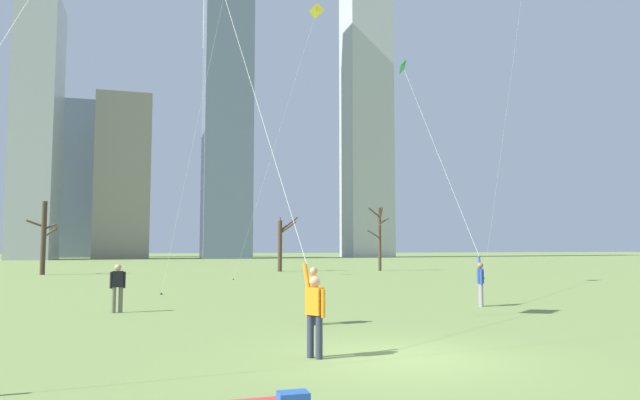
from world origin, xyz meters
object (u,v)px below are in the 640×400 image
Objects in this scene: distant_kite_drifting_right_yellow at (310,32)px; bare_tree_left_of_center at (379,235)px; kite_flyer_midfield_center_white at (288,218)px; bystander_far_off_by_trees at (314,292)px; bare_tree_center at (281,242)px; kite_flyer_midfield_left_green at (465,239)px; bare_tree_rightmost at (44,237)px; bystander_strolling_midfield at (118,285)px.

bare_tree_left_of_center is (9.62, 10.73, -14.43)m from distant_kite_drifting_right_yellow.
bystander_far_off_by_trees is (1.65, 3.88, -1.91)m from kite_flyer_midfield_center_white.
kite_flyer_midfield_center_white reaches higher than bare_tree_center.
kite_flyer_midfield_left_green is 24.09m from distant_kite_drifting_right_yellow.
bare_tree_center is (6.71, 35.10, 1.75)m from bystander_far_off_by_trees.
bare_tree_rightmost is at bearing 106.24° from kite_flyer_midfield_center_white.
bare_tree_left_of_center is at bearing 65.25° from kite_flyer_midfield_center_white.
bare_tree_rightmost is at bearing 179.38° from bare_tree_left_of_center.
bystander_far_off_by_trees is at bearing -100.83° from bare_tree_center.
bare_tree_center is (8.36, 38.97, -0.15)m from kite_flyer_midfield_center_white.
kite_flyer_midfield_left_green is 35.98m from bare_tree_rightmost.
kite_flyer_midfield_center_white is 39.86m from bare_tree_center.
bystander_strolling_midfield is 1.00× the size of bystander_far_off_by_trees.
bystander_strolling_midfield is 27.61m from distant_kite_drifting_right_yellow.
bystander_far_off_by_trees is at bearing -69.57° from bare_tree_rightmost.
kite_flyer_midfield_left_green reaches higher than kite_flyer_midfield_center_white.
bystander_strolling_midfield is 32.83m from bare_tree_center.
distant_kite_drifting_right_yellow is 20.39m from bare_tree_left_of_center.
distant_kite_drifting_right_yellow is at bearing 73.91° from kite_flyer_midfield_center_white.
bystander_strolling_midfield is 7.25m from bystander_far_off_by_trees.
kite_flyer_midfield_left_green reaches higher than bare_tree_rightmost.
bystander_strolling_midfield is 0.32× the size of bare_tree_center.
distant_kite_drifting_right_yellow is at bearing 75.13° from bystander_far_off_by_trees.
bare_tree_center is at bearing 91.62° from kite_flyer_midfield_left_green.
bare_tree_center is 0.86× the size of bare_tree_rightmost.
bystander_far_off_by_trees is at bearing -40.28° from bystander_strolling_midfield.
bystander_strolling_midfield is at bearing 179.55° from kite_flyer_midfield_left_green.
kite_flyer_midfield_left_green is at bearing -88.38° from bare_tree_center.
distant_kite_drifting_right_yellow is at bearing 94.32° from kite_flyer_midfield_left_green.
bare_tree_center reaches higher than bystander_strolling_midfield.
distant_kite_drifting_right_yellow is at bearing -131.87° from bare_tree_left_of_center.
kite_flyer_midfield_center_white is at bearing -65.63° from bystander_strolling_midfield.
distant_kite_drifting_right_yellow reaches higher than kite_flyer_midfield_left_green.
distant_kite_drifting_right_yellow is (7.82, 27.09, 14.90)m from kite_flyer_midfield_center_white.
bare_tree_center is (-0.86, 30.51, 0.15)m from kite_flyer_midfield_left_green.
kite_flyer_midfield_left_green is at bearing -85.68° from distant_kite_drifting_right_yellow.
bare_tree_center is at bearing 77.89° from kite_flyer_midfield_center_white.
kite_flyer_midfield_center_white reaches higher than bystander_strolling_midfield.
kite_flyer_midfield_left_green is at bearing 42.52° from kite_flyer_midfield_center_white.
distant_kite_drifting_right_yellow reaches higher than bare_tree_left_of_center.
bystander_strolling_midfield is at bearing -76.26° from bare_tree_rightmost.
bare_tree_left_of_center is 28.55m from bare_tree_rightmost.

